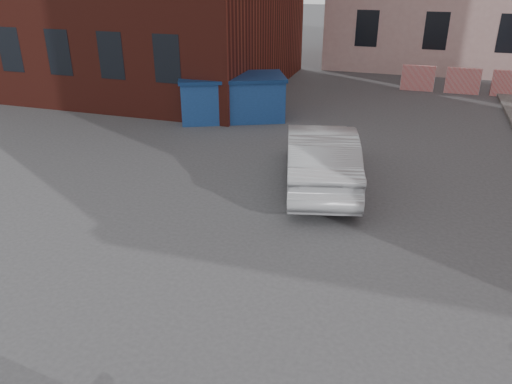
% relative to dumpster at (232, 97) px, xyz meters
% --- Properties ---
extents(ground, '(120.00, 120.00, 0.00)m').
position_rel_dumpster_xyz_m(ground, '(3.22, -8.94, -0.72)').
color(ground, '#38383A').
rests_on(ground, ground).
extents(barriers, '(4.70, 0.18, 1.00)m').
position_rel_dumpster_xyz_m(barriers, '(7.42, 6.06, -0.22)').
color(barriers, red).
rests_on(barriers, ground).
extents(dumpster, '(3.81, 3.00, 1.42)m').
position_rel_dumpster_xyz_m(dumpster, '(0.00, 0.00, 0.00)').
color(dumpster, '#1E4791').
rests_on(dumpster, ground).
extents(silver_car, '(2.52, 4.53, 1.41)m').
position_rel_dumpster_xyz_m(silver_car, '(3.82, -4.49, -0.01)').
color(silver_car, '#A6A8AD').
rests_on(silver_car, ground).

